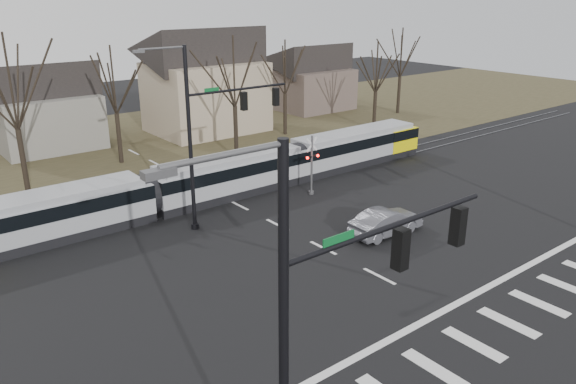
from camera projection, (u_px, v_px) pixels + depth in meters
ground at (412, 293)px, 25.16m from camera, size 140.00×140.00×0.00m
grass_verge at (124, 147)px, 48.78m from camera, size 140.00×28.00×0.01m
crosswalk at (492, 333)px, 22.20m from camera, size 27.00×2.60×0.01m
stop_line at (446, 310)px, 23.83m from camera, size 28.00×0.35×0.01m
lane_dashes at (222, 197)px, 36.97m from camera, size 0.18×30.00×0.01m
rail_pair at (224, 197)px, 36.81m from camera, size 90.00×1.52×0.06m
tram at (228, 174)px, 36.79m from camera, size 35.37×2.63×2.68m
sedan at (386, 222)px, 31.04m from camera, size 1.78×4.55×1.47m
signal_pole_near_left at (339, 320)px, 12.73m from camera, size 9.28×0.44×10.20m
signal_pole_far at (215, 127)px, 31.06m from camera, size 9.28×0.44×10.20m
rail_crossing_signal at (312, 167)px, 36.89m from camera, size 1.08×0.36×4.00m
tree_row at (173, 97)px, 43.84m from camera, size 59.20×7.20×10.00m
house_b at (44, 102)px, 47.48m from camera, size 8.64×7.56×7.65m
house_c at (205, 76)px, 53.03m from camera, size 10.80×8.64×10.10m
house_d at (311, 74)px, 63.70m from camera, size 8.64×7.56×7.65m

